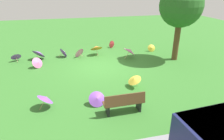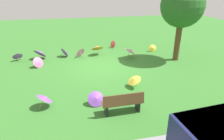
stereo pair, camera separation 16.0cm
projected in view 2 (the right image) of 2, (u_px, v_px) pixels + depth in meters
name	position (u px, v px, depth m)	size (l,w,h in m)	color
ground	(102.00, 67.00, 12.26)	(40.00, 40.00, 0.00)	#387A2D
park_bench	(123.00, 103.00, 7.66)	(1.61, 0.51, 0.90)	brown
shade_tree	(182.00, 6.00, 12.06)	(2.65, 2.65, 4.81)	brown
parasol_purple_0	(96.00, 99.00, 8.25)	(0.73, 0.62, 0.59)	tan
parasol_purple_1	(17.00, 56.00, 13.16)	(0.78, 0.71, 0.61)	tan
parasol_red_0	(112.00, 44.00, 15.84)	(0.60, 0.67, 0.59)	tan
parasol_yellow_0	(134.00, 80.00, 9.64)	(0.81, 0.82, 0.63)	tan
parasol_purple_2	(45.00, 98.00, 8.07)	(0.85, 0.88, 0.69)	tan
parasol_pink_0	(131.00, 51.00, 13.42)	(1.01, 1.05, 0.88)	tan
parasol_pink_1	(80.00, 52.00, 13.78)	(0.86, 0.82, 0.71)	tan
parasol_purple_3	(40.00, 53.00, 13.42)	(1.18, 1.18, 0.81)	tan
parasol_yellow_1	(153.00, 48.00, 14.91)	(0.60, 0.58, 0.54)	tan
parasol_pink_2	(39.00, 62.00, 12.07)	(0.77, 0.77, 0.64)	tan
parasol_purple_4	(65.00, 52.00, 13.86)	(0.75, 0.81, 0.68)	tan
parasol_orange_0	(97.00, 47.00, 14.15)	(0.93, 0.91, 0.85)	tan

